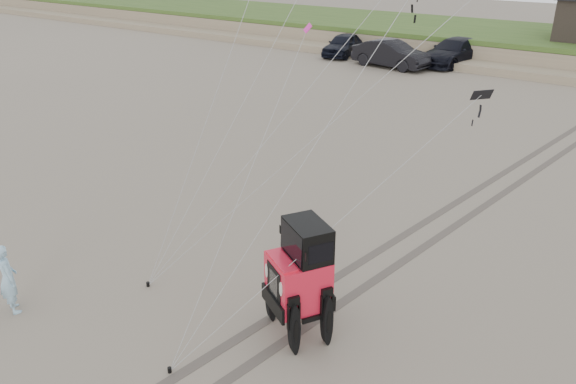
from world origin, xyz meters
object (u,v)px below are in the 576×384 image
truck_b (391,54)px  man (8,278)px  truck_c (454,52)px  jeep (298,291)px  truck_a (343,45)px

truck_b → man: (5.24, -29.90, -0.03)m
truck_c → truck_b: bearing=-123.4°
jeep → man: jeep is taller
truck_a → truck_b: size_ratio=0.88×
truck_a → jeep: (15.72, -28.41, 0.24)m
truck_b → man: bearing=-162.1°
truck_c → jeep: bearing=-64.7°
truck_b → jeep: 28.87m
man → jeep: bearing=-136.2°
truck_a → jeep: bearing=-69.9°
truck_c → jeep: (7.86, -29.93, 0.16)m
truck_a → man: bearing=-81.4°
truck_b → man: size_ratio=3.15×
truck_c → truck_a: bearing=-158.4°
truck_a → jeep: size_ratio=0.84×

